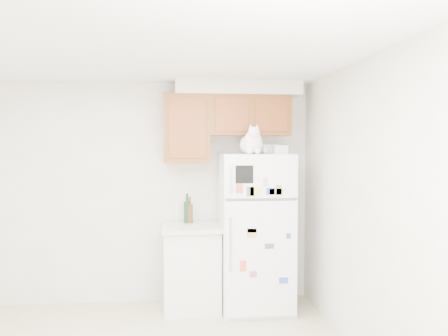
{
  "coord_description": "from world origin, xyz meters",
  "views": [
    {
      "loc": [
        0.34,
        -3.45,
        1.79
      ],
      "look_at": [
        0.89,
        1.55,
        1.55
      ],
      "focal_mm": 38.0,
      "sensor_mm": 36.0,
      "label": 1
    }
  ],
  "objects": [
    {
      "name": "storage_box_back",
      "position": [
        1.42,
        1.78,
        1.75
      ],
      "size": [
        0.2,
        0.16,
        0.1
      ],
      "primitive_type": "cube",
      "rotation": [
        0.0,
        0.0,
        0.18
      ],
      "color": "white",
      "rests_on": "refrigerator"
    },
    {
      "name": "base_counter",
      "position": [
        0.55,
        1.68,
        0.46
      ],
      "size": [
        0.64,
        0.64,
        0.92
      ],
      "color": "white",
      "rests_on": "ground_plane"
    },
    {
      "name": "cat",
      "position": [
        1.18,
        1.47,
        1.82
      ],
      "size": [
        0.3,
        0.44,
        0.31
      ],
      "color": "white",
      "rests_on": "refrigerator"
    },
    {
      "name": "refrigerator",
      "position": [
        1.24,
        1.61,
        0.85
      ],
      "size": [
        0.76,
        0.78,
        1.7
      ],
      "color": "white",
      "rests_on": "ground_plane"
    },
    {
      "name": "room_shell",
      "position": [
        0.12,
        0.24,
        1.67
      ],
      "size": [
        3.84,
        4.04,
        2.52
      ],
      "color": "white",
      "rests_on": "ground_plane"
    },
    {
      "name": "storage_box_front",
      "position": [
        1.5,
        1.57,
        1.74
      ],
      "size": [
        0.16,
        0.12,
        0.09
      ],
      "primitive_type": "cube",
      "rotation": [
        0.0,
        0.0,
        0.07
      ],
      "color": "white",
      "rests_on": "refrigerator"
    },
    {
      "name": "bottle_amber",
      "position": [
        0.53,
        1.84,
        1.07
      ],
      "size": [
        0.07,
        0.07,
        0.29
      ],
      "primitive_type": null,
      "color": "#593814",
      "rests_on": "base_counter"
    },
    {
      "name": "bottle_green",
      "position": [
        0.5,
        1.85,
        1.09
      ],
      "size": [
        0.08,
        0.08,
        0.33
      ],
      "primitive_type": null,
      "color": "#19381E",
      "rests_on": "base_counter"
    }
  ]
}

